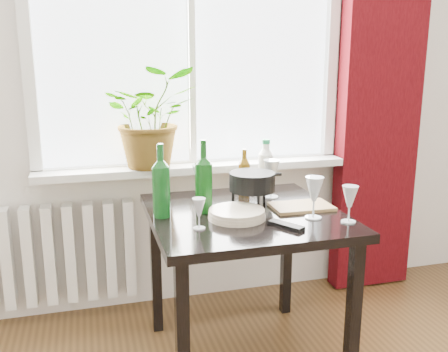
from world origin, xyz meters
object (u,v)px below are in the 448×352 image
object	(u,v)px
wine_bottle_right	(204,176)
wineglass_back_left	(201,184)
wine_bottle_left	(161,180)
plate_stack	(237,214)
cutting_board	(301,206)
cleaning_bottle	(266,165)
table	(245,231)
wineglass_far_right	(349,204)
wineglass_back_center	(271,178)
bottle_amber	(244,172)
wineglass_front_left	(199,214)
potted_plant	(151,117)
tv_remote	(286,225)
wineglass_front_right	(314,197)
radiator	(60,254)
fondue_pot	(252,190)

from	to	relation	value
wine_bottle_right	wineglass_back_left	size ratio (longest dim) A/B	1.75
wine_bottle_left	plate_stack	distance (m)	0.36
cutting_board	cleaning_bottle	bearing A→B (deg)	97.01
table	cutting_board	xyz separation A→B (m)	(0.27, -0.02, 0.10)
wineglass_back_left	plate_stack	xyz separation A→B (m)	(0.10, -0.27, -0.07)
table	wineglass_far_right	size ratio (longest dim) A/B	5.19
wineglass_back_center	bottle_amber	bearing A→B (deg)	143.34
wineglass_far_right	wineglass_front_left	size ratio (longest dim) A/B	1.24
potted_plant	tv_remote	bearing A→B (deg)	-62.55
wine_bottle_right	cleaning_bottle	world-z (taller)	wine_bottle_right
wineglass_front_right	wineglass_far_right	bearing A→B (deg)	-37.23
wineglass_far_right	tv_remote	size ratio (longest dim) A/B	1.04
wine_bottle_left	wineglass_far_right	distance (m)	0.81
radiator	wineglass_far_right	xyz separation A→B (m)	(1.23, -0.89, 0.44)
wineglass_back_left	plate_stack	bearing A→B (deg)	-70.41
potted_plant	wineglass_front_right	bearing A→B (deg)	-51.79
bottle_amber	wineglass_front_left	bearing A→B (deg)	-126.85
cutting_board	plate_stack	bearing A→B (deg)	-168.84
radiator	wine_bottle_right	world-z (taller)	wine_bottle_right
wine_bottle_right	wineglass_front_right	xyz separation A→B (m)	(0.44, -0.22, -0.07)
wine_bottle_left	wineglass_front_right	world-z (taller)	wine_bottle_left
cutting_board	wine_bottle_right	bearing A→B (deg)	171.47
wineglass_far_right	plate_stack	xyz separation A→B (m)	(-0.44, 0.18, -0.06)
wineglass_far_right	plate_stack	bearing A→B (deg)	158.13
cleaning_bottle	wineglass_front_left	bearing A→B (deg)	-132.45
cleaning_bottle	radiator	bearing A→B (deg)	165.39
wineglass_back_left	wineglass_far_right	bearing A→B (deg)	-39.93
potted_plant	wineglass_far_right	distance (m)	1.14
wineglass_back_center	tv_remote	world-z (taller)	wineglass_back_center
wineglass_far_right	table	bearing A→B (deg)	145.54
wineglass_front_left	fondue_pot	world-z (taller)	fondue_pot
wine_bottle_left	bottle_amber	distance (m)	0.52
cutting_board	wineglass_back_left	bearing A→B (deg)	154.28
fondue_pot	wineglass_far_right	bearing A→B (deg)	-69.84
potted_plant	cutting_board	size ratio (longest dim) A/B	1.93
cleaning_bottle	cutting_board	bearing A→B (deg)	-82.99
bottle_amber	wineglass_front_right	xyz separation A→B (m)	(0.17, -0.44, -0.02)
table	wineglass_front_right	distance (m)	0.36
wineglass_back_left	wineglass_front_left	bearing A→B (deg)	-103.94
wine_bottle_left	cutting_board	world-z (taller)	wine_bottle_left
bottle_amber	wineglass_back_left	size ratio (longest dim) A/B	1.24
bottle_amber	wineglass_far_right	size ratio (longest dim) A/B	1.44
wine_bottle_right	plate_stack	xyz separation A→B (m)	(0.11, -0.13, -0.15)
plate_stack	tv_remote	world-z (taller)	plate_stack
plate_stack	tv_remote	size ratio (longest dim) A/B	1.59
wine_bottle_left	wineglass_back_center	xyz separation A→B (m)	(0.57, 0.16, -0.07)
wineglass_front_left	radiator	bearing A→B (deg)	126.80
bottle_amber	fondue_pot	world-z (taller)	bottle_amber
wineglass_back_left	tv_remote	world-z (taller)	wineglass_back_left
wineglass_far_right	wine_bottle_left	bearing A→B (deg)	158.62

